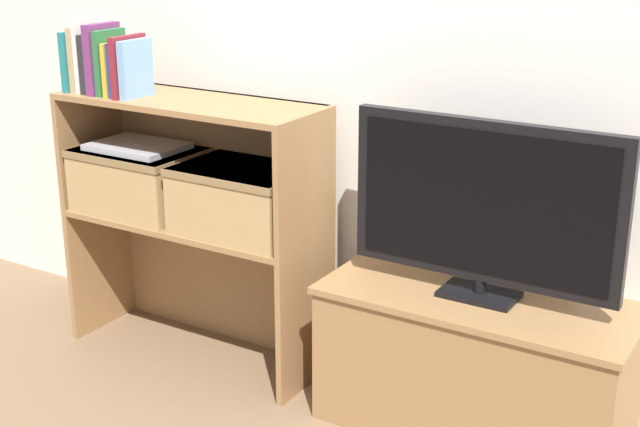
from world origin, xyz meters
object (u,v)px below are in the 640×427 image
tv (484,205)px  book_teal (78,60)px  book_tan (83,59)px  book_ivory (88,55)px  book_skyblue (136,69)px  book_forest (110,62)px  book_navy (123,69)px  laptop (138,146)px  book_mustard (117,69)px  tv_stand (475,364)px  storage_basket_right (243,197)px  storage_basket_left (140,177)px  book_charcoal (95,63)px  book_plum (103,59)px  book_maroon (129,66)px

tv → book_teal: size_ratio=3.93×
book_tan → book_ivory: size_ratio=0.87×
book_teal → book_skyblue: bearing=0.0°
book_forest → book_navy: (0.05, 0.00, -0.02)m
tv → book_navy: bearing=-175.8°
book_forest → laptop: 0.30m
tv → book_mustard: bearing=-175.9°
book_forest → tv_stand: bearing=4.1°
book_skyblue → laptop: 0.29m
tv_stand → storage_basket_right: bearing=-176.9°
storage_basket_left → book_charcoal: bearing=-158.0°
book_plum → book_maroon: size_ratio=1.16×
book_skyblue → book_tan: bearing=180.0°
book_forest → book_mustard: (0.03, 0.00, -0.02)m
tv_stand → book_navy: bearing=-175.8°
tv_stand → book_maroon: 1.46m
tv_stand → tv: (0.00, -0.00, 0.50)m
tv_stand → laptop: 1.35m
book_skyblue → laptop: size_ratio=0.61×
book_maroon → laptop: (-0.03, 0.05, -0.29)m
book_ivory → book_plum: 0.07m
book_ivory → book_skyblue: book_ivory is taller
tv_stand → laptop: laptop is taller
book_teal → book_tan: 0.03m
book_maroon → storage_basket_right: bearing=6.7°
book_charcoal → book_mustard: (0.10, 0.00, -0.01)m
tv → laptop: (-1.25, -0.04, 0.01)m
tv → book_tan: size_ratio=3.65×
book_skyblue → storage_basket_right: 0.55m
book_plum → tv_stand: bearing=4.0°
book_ivory → book_plum: size_ratio=1.07×
tv_stand → book_teal: bearing=-176.4°
book_ivory → laptop: bearing=18.0°
book_forest → book_skyblue: size_ratio=1.14×
storage_basket_right → book_ivory: bearing=-175.3°
book_charcoal → book_maroon: (0.15, 0.00, 0.00)m
book_teal → book_forest: (0.15, 0.00, 0.01)m
laptop → book_plum: bearing=-149.7°
book_tan → book_mustard: book_tan is taller
book_plum → laptop: bearing=30.3°
book_tan → book_navy: bearing=0.0°
tv → book_mustard: 1.31m
book_charcoal → storage_basket_right: size_ratio=0.47×
book_ivory → book_teal: bearing=180.0°
laptop → storage_basket_right: bearing=0.0°
book_teal → book_charcoal: book_teal is taller
tv → book_maroon: bearing=-175.7°
book_forest → storage_basket_left: book_forest is taller
book_forest → book_skyblue: (0.11, 0.00, -0.01)m
book_charcoal → book_tan: bearing=180.0°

